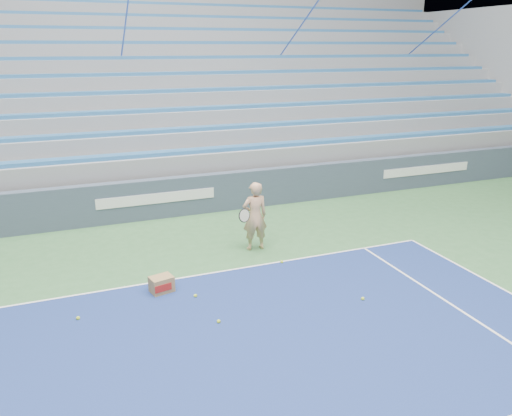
{
  "coord_description": "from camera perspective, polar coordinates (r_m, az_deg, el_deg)",
  "views": [
    {
      "loc": [
        -2.19,
        2.71,
        4.52
      ],
      "look_at": [
        1.58,
        12.38,
        1.15
      ],
      "focal_mm": 35.0,
      "sensor_mm": 36.0,
      "label": 1
    }
  ],
  "objects": [
    {
      "name": "ball_box",
      "position": [
        9.87,
        -10.73,
        -8.57
      ],
      "size": [
        0.49,
        0.42,
        0.32
      ],
      "color": "olive",
      "rests_on": "ground"
    },
    {
      "name": "tennis_ball_1",
      "position": [
        9.37,
        -19.68,
        -11.77
      ],
      "size": [
        0.07,
        0.07,
        0.07
      ],
      "primitive_type": "sphere",
      "color": "#C4E32E",
      "rests_on": "ground"
    },
    {
      "name": "bleachers",
      "position": [
        19.14,
        -14.86,
        10.91
      ],
      "size": [
        31.0,
        9.15,
        7.3
      ],
      "color": "gray",
      "rests_on": "ground"
    },
    {
      "name": "tennis_ball_2",
      "position": [
        9.67,
        12.11,
        -10.11
      ],
      "size": [
        0.07,
        0.07,
        0.07
      ],
      "primitive_type": "sphere",
      "color": "#C4E32E",
      "rests_on": "ground"
    },
    {
      "name": "tennis_ball_0",
      "position": [
        10.98,
        2.97,
        -6.17
      ],
      "size": [
        0.07,
        0.07,
        0.07
      ],
      "primitive_type": "sphere",
      "color": "#C4E32E",
      "rests_on": "ground"
    },
    {
      "name": "tennis_ball_4",
      "position": [
        8.78,
        -4.29,
        -12.81
      ],
      "size": [
        0.07,
        0.07,
        0.07
      ],
      "primitive_type": "sphere",
      "color": "#C4E32E",
      "rests_on": "ground"
    },
    {
      "name": "tennis_ball_3",
      "position": [
        9.63,
        -6.93,
        -9.92
      ],
      "size": [
        0.07,
        0.07,
        0.07
      ],
      "primitive_type": "sphere",
      "color": "#C4E32E",
      "rests_on": "ground"
    },
    {
      "name": "tennis_player",
      "position": [
        11.44,
        -0.14,
        -0.94
      ],
      "size": [
        0.91,
        0.82,
        1.62
      ],
      "color": "tan",
      "rests_on": "ground"
    },
    {
      "name": "sponsor_barrier",
      "position": [
        13.93,
        -11.34,
        1.07
      ],
      "size": [
        30.0,
        0.32,
        1.1
      ],
      "color": "#394658",
      "rests_on": "ground"
    }
  ]
}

